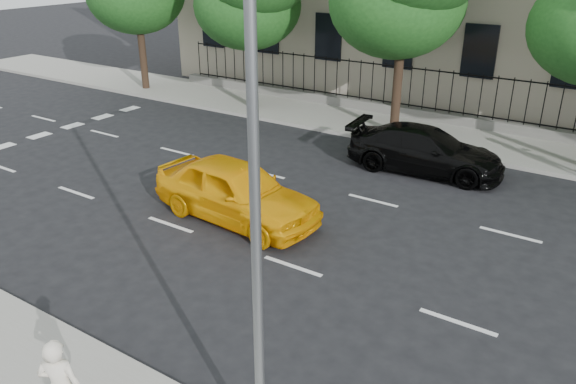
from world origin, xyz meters
name	(u,v)px	position (x,y,z in m)	size (l,w,h in m)	color
ground	(227,320)	(0.00, 0.00, 0.00)	(120.00, 120.00, 0.00)	black
far_sidewalk	(448,137)	(0.00, 14.00, 0.07)	(60.00, 4.00, 0.15)	gray
lane_markings	(337,230)	(0.00, 4.75, 0.01)	(49.60, 4.62, 0.01)	silver
crosswalk	(21,141)	(-14.00, 4.60, 0.01)	(0.50, 12.10, 0.01)	silver
iron_fence	(463,113)	(0.00, 15.70, 0.65)	(30.00, 0.50, 2.20)	slate
street_light	(279,116)	(2.50, -1.77, 5.15)	(0.25, 3.32, 8.05)	slate
yellow_taxi	(236,191)	(-2.70, 3.81, 0.85)	(2.01, 5.00, 1.70)	#FFAE08
black_sedan	(425,150)	(0.40, 10.15, 0.75)	(2.11, 5.19, 1.51)	black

